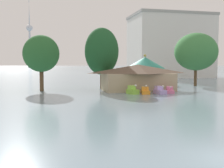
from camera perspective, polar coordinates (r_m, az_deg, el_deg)
pedal_boat_lime at (r=48.42m, az=4.26°, el=-1.35°), size 1.90×2.56×1.74m
pedal_boat_orange at (r=48.79m, az=6.89°, el=-1.46°), size 1.78×2.62×1.65m
pedal_boat_lavender at (r=49.33m, az=9.80°, el=-1.36°), size 1.68×2.84×1.57m
pedal_boat_pink at (r=50.96m, az=11.82°, el=-1.30°), size 1.90×2.69×1.37m
boathouse at (r=54.43m, az=5.39°, el=1.46°), size 14.55×7.96×5.14m
green_roof_pavilion at (r=70.01m, az=6.81°, el=3.15°), size 10.34×10.34×7.70m
shoreline_tree_tall_left at (r=55.17m, az=-14.43°, el=6.08°), size 6.96×6.96×10.80m
shoreline_tree_mid at (r=58.27m, az=-2.15°, el=6.75°), size 7.12×7.12×12.81m
shoreline_tree_right at (r=68.67m, az=16.95°, el=6.39°), size 10.10×10.10×12.58m
background_building_block at (r=113.39m, az=11.87°, el=7.64°), size 30.87×19.94×24.61m
distant_broadcast_tower at (r=431.42m, az=-16.66°, el=9.91°), size 9.26×9.26×117.96m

